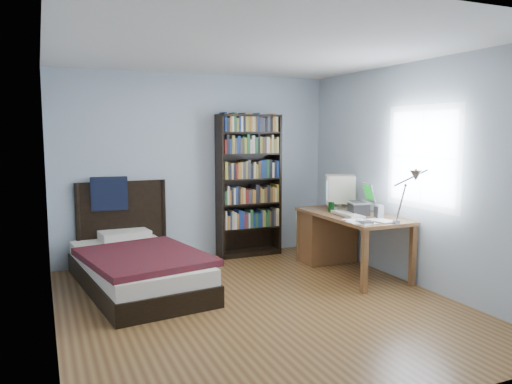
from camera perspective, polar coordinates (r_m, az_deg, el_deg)
room at (r=4.87m, az=0.66°, el=1.31°), size 4.20×4.24×2.50m
desk at (r=6.60m, az=8.73°, el=-4.64°), size 0.75×1.56×0.73m
crt_monitor at (r=6.55m, az=9.46°, el=0.28°), size 0.54×0.49×0.45m
laptop at (r=6.15m, az=11.79°, el=-1.57°), size 0.38×0.36×0.38m
desk_lamp at (r=5.22m, az=17.50°, el=1.19°), size 0.24×0.53×0.63m
keyboard at (r=6.04m, az=10.44°, el=-2.54°), size 0.22×0.50×0.05m
speaker at (r=5.92m, az=13.87°, el=-2.21°), size 0.08×0.08×0.16m
soda_can at (r=6.30m, az=8.59°, el=-1.68°), size 0.07×0.07×0.13m
mouse at (r=6.41m, az=8.97°, el=-1.97°), size 0.06×0.10×0.03m
phone_silver at (r=5.83m, az=10.52°, el=-2.96°), size 0.06×0.10×0.02m
phone_grey at (r=5.66m, az=11.63°, el=-3.26°), size 0.09×0.11×0.02m
external_drive at (r=5.56m, az=12.49°, el=-3.46°), size 0.14×0.14×0.03m
bookshelf at (r=6.93m, az=-0.84°, el=0.77°), size 0.88×0.30×1.96m
bed at (r=5.82m, az=-13.58°, el=-7.97°), size 1.39×2.27×1.16m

